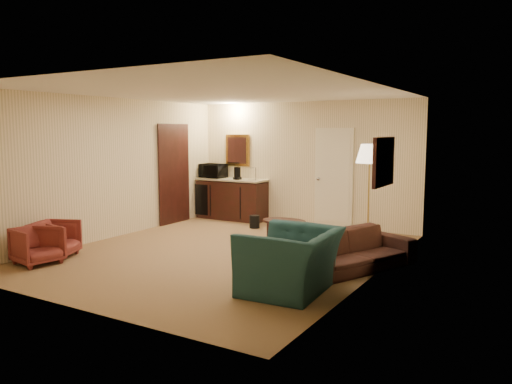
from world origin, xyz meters
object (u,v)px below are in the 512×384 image
at_px(rose_chair_near, 38,244).
at_px(coffee_maker, 237,173).
at_px(wetbar_cabinet, 232,199).
at_px(waste_bin, 255,222).
at_px(coffee_table, 284,233).
at_px(floor_lamp, 369,195).
at_px(sofa, 354,244).
at_px(teal_armchair, 291,250).
at_px(rose_chair_far, 55,237).
at_px(microwave, 213,169).

distance_m(rose_chair_near, coffee_maker, 4.70).
xyz_separation_m(wetbar_cabinet, coffee_maker, (0.23, -0.12, 0.60)).
relative_size(wetbar_cabinet, rose_chair_near, 2.62).
bearing_deg(waste_bin, coffee_maker, 144.97).
bearing_deg(waste_bin, coffee_table, -41.61).
bearing_deg(waste_bin, rose_chair_near, -108.42).
relative_size(rose_chair_near, floor_lamp, 0.35).
height_order(wetbar_cabinet, waste_bin, wetbar_cabinet).
relative_size(wetbar_cabinet, coffee_table, 2.07).
xyz_separation_m(sofa, floor_lamp, (-0.29, 1.55, 0.51)).
height_order(wetbar_cabinet, floor_lamp, floor_lamp).
height_order(teal_armchair, waste_bin, teal_armchair).
bearing_deg(teal_armchair, waste_bin, -146.52).
relative_size(teal_armchair, floor_lamp, 0.68).
xyz_separation_m(teal_armchair, waste_bin, (-2.49, 3.30, -0.39)).
xyz_separation_m(floor_lamp, coffee_maker, (-3.28, 0.93, 0.17)).
height_order(sofa, waste_bin, sofa).
bearing_deg(coffee_table, wetbar_cabinet, 141.76).
distance_m(wetbar_cabinet, rose_chair_far, 4.35).
relative_size(coffee_table, microwave, 1.37).
bearing_deg(microwave, coffee_table, -29.71).
distance_m(wetbar_cabinet, coffee_table, 2.87).
relative_size(rose_chair_far, floor_lamp, 0.36).
relative_size(waste_bin, microwave, 0.46).
bearing_deg(coffee_maker, rose_chair_near, -83.16).
bearing_deg(rose_chair_near, waste_bin, -8.94).
distance_m(rose_chair_near, rose_chair_far, 0.42).
height_order(coffee_table, microwave, microwave).
distance_m(waste_bin, coffee_maker, 1.31).
bearing_deg(rose_chair_far, waste_bin, -45.30).
height_order(floor_lamp, microwave, floor_lamp).
height_order(rose_chair_near, microwave, microwave).
bearing_deg(microwave, wetbar_cabinet, 4.95).
xyz_separation_m(wetbar_cabinet, waste_bin, (0.98, -0.65, -0.33)).
distance_m(rose_chair_near, microwave, 4.77).
distance_m(sofa, coffee_maker, 4.40).
bearing_deg(sofa, rose_chair_far, 135.56).
distance_m(floor_lamp, waste_bin, 2.66).
xyz_separation_m(microwave, coffee_maker, (0.73, -0.10, -0.06)).
relative_size(waste_bin, coffee_maker, 0.96).
relative_size(wetbar_cabinet, rose_chair_far, 2.57).
xyz_separation_m(wetbar_cabinet, teal_armchair, (3.47, -3.95, 0.06)).
relative_size(rose_chair_near, coffee_table, 0.79).
bearing_deg(sofa, coffee_table, 85.71).
bearing_deg(rose_chair_far, wetbar_cabinet, -29.88).
bearing_deg(microwave, coffee_maker, -5.09).
bearing_deg(floor_lamp, rose_chair_near, -136.58).
bearing_deg(coffee_maker, waste_bin, -20.76).
distance_m(floor_lamp, coffee_maker, 3.41).
height_order(coffee_table, waste_bin, coffee_table).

